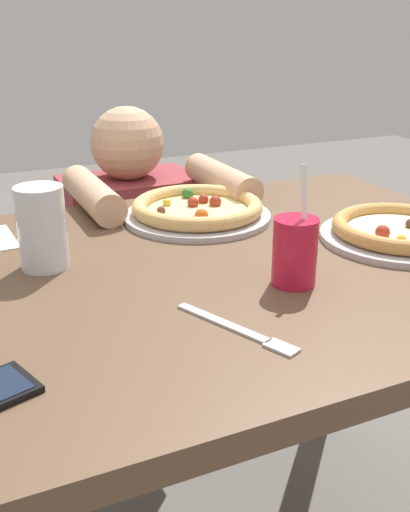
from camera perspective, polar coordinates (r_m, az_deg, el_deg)
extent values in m
cube|color=brown|center=(1.05, 0.47, -1.59)|extent=(1.20, 0.85, 0.04)
cylinder|color=#443122|center=(1.73, 11.25, -6.03)|extent=(0.07, 0.07, 0.71)
cylinder|color=#B7B7BC|center=(1.20, 17.76, 1.67)|extent=(0.30, 0.30, 0.01)
cylinder|color=beige|center=(1.20, 17.82, 2.17)|extent=(0.19, 0.19, 0.01)
torus|color=#C68C47|center=(1.19, 17.87, 2.59)|extent=(0.25, 0.25, 0.03)
sphere|color=gold|center=(1.13, 18.00, 1.52)|extent=(0.02, 0.02, 0.02)
sphere|color=maroon|center=(1.14, 16.36, 2.17)|extent=(0.03, 0.03, 0.03)
cylinder|color=#B7B7BC|center=(1.27, -0.73, 3.78)|extent=(0.31, 0.31, 0.01)
cylinder|color=#E5CC7F|center=(1.26, -0.73, 4.26)|extent=(0.21, 0.21, 0.01)
torus|color=tan|center=(1.26, -0.73, 4.70)|extent=(0.27, 0.27, 0.03)
sphere|color=#BF4C19|center=(1.19, -0.33, 3.81)|extent=(0.03, 0.03, 0.03)
sphere|color=maroon|center=(1.28, 0.97, 5.13)|extent=(0.03, 0.03, 0.03)
sphere|color=maroon|center=(1.30, -0.14, 5.35)|extent=(0.02, 0.02, 0.02)
sphere|color=#2D6623|center=(1.34, -1.63, 5.86)|extent=(0.03, 0.03, 0.03)
sphere|color=maroon|center=(1.28, -1.13, 5.04)|extent=(0.02, 0.02, 0.02)
sphere|color=gold|center=(1.29, -3.61, 5.03)|extent=(0.02, 0.02, 0.02)
sphere|color=brown|center=(1.23, -4.31, 4.27)|extent=(0.02, 0.02, 0.02)
cylinder|color=red|center=(0.95, 8.44, 0.41)|extent=(0.07, 0.07, 0.11)
cylinder|color=white|center=(0.93, 9.28, 5.56)|extent=(0.01, 0.03, 0.10)
cylinder|color=silver|center=(1.03, -15.08, 2.59)|extent=(0.08, 0.08, 0.14)
cube|color=white|center=(1.03, -15.76, 5.57)|extent=(0.03, 0.03, 0.02)
cube|color=white|center=(1.03, -15.30, 5.20)|extent=(0.04, 0.04, 0.03)
cube|color=silver|center=(0.84, 1.63, -6.28)|extent=(0.07, 0.15, 0.00)
cube|color=silver|center=(0.78, 7.21, -8.55)|extent=(0.04, 0.05, 0.00)
cylinder|color=#333847|center=(1.81, -6.40, -9.09)|extent=(0.28, 0.28, 0.45)
cube|color=maroon|center=(1.65, -6.94, 2.23)|extent=(0.35, 0.22, 0.30)
sphere|color=tan|center=(1.59, -7.34, 10.46)|extent=(0.19, 0.19, 0.19)
cylinder|color=tan|center=(1.34, -10.54, 5.73)|extent=(0.07, 0.28, 0.07)
cylinder|color=tan|center=(1.45, 1.57, 7.24)|extent=(0.07, 0.28, 0.07)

